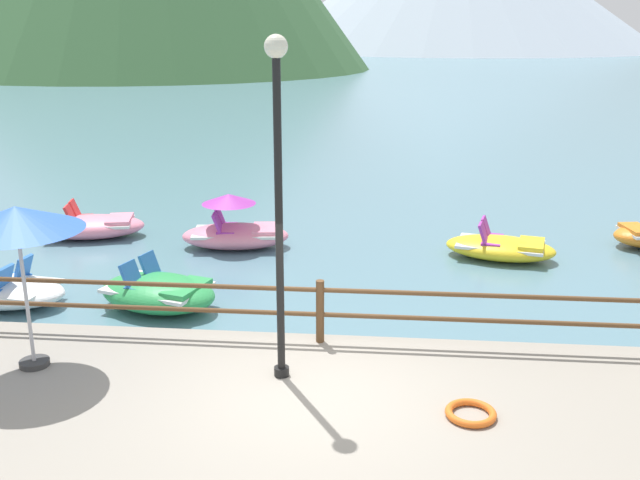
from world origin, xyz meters
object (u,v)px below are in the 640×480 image
life_ring (471,413)px  pedal_boat_6 (501,247)px  pedal_boat_3 (159,292)px  pedal_boat_1 (91,226)px  lamp_post (278,183)px  pedal_boat_2 (235,230)px  beach_umbrella (16,221)px

life_ring → pedal_boat_6: size_ratio=0.24×
pedal_boat_3 → pedal_boat_1: bearing=125.6°
lamp_post → pedal_boat_2: (-2.05, 6.73, -2.60)m
beach_umbrella → pedal_boat_2: (1.35, 6.77, -2.04)m
pedal_boat_2 → pedal_boat_1: bearing=172.5°
pedal_boat_6 → pedal_boat_1: bearing=175.8°
beach_umbrella → pedal_boat_6: 9.98m
life_ring → pedal_boat_6: (1.43, 7.32, -0.20)m
pedal_boat_3 → pedal_boat_6: (6.47, 3.45, -0.06)m
pedal_boat_1 → pedal_boat_6: bearing=-4.2°
pedal_boat_1 → pedal_boat_2: 3.60m
life_ring → pedal_boat_3: bearing=142.5°
pedal_boat_2 → pedal_boat_6: 5.87m
pedal_boat_2 → pedal_boat_3: pedal_boat_2 is taller
lamp_post → pedal_boat_1: lamp_post is taller
lamp_post → pedal_boat_2: 7.50m
pedal_boat_2 → pedal_boat_3: bearing=-99.3°
lamp_post → pedal_boat_1: 9.53m
life_ring → pedal_boat_1: (-8.01, 8.01, -0.17)m
lamp_post → life_ring: bearing=-18.8°
life_ring → lamp_post: bearing=161.2°
pedal_boat_3 → beach_umbrella: bearing=-103.5°
lamp_post → beach_umbrella: 3.44m
beach_umbrella → pedal_boat_6: (7.21, 6.54, -2.20)m
lamp_post → beach_umbrella: lamp_post is taller
lamp_post → pedal_boat_3: size_ratio=1.75×
pedal_boat_3 → pedal_boat_6: size_ratio=0.98×
lamp_post → pedal_boat_6: 8.03m
beach_umbrella → pedal_boat_3: (0.74, 3.09, -2.13)m
lamp_post → pedal_boat_1: (-5.62, 7.20, -2.73)m
beach_umbrella → pedal_boat_2: bearing=78.8°
lamp_post → life_ring: lamp_post is taller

